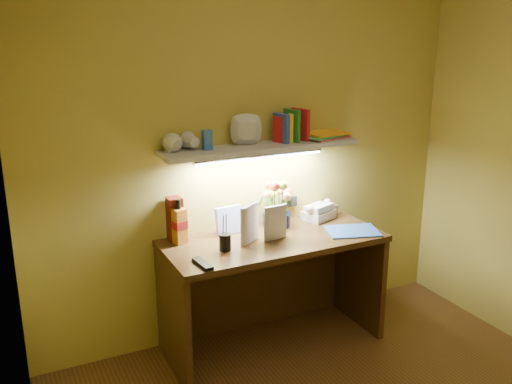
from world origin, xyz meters
The scene contains 13 objects.
desk centered at (0.00, 1.20, 0.38)m, with size 1.40×0.60×0.75m, color #36200E.
flower_bouquet centered at (0.12, 1.39, 0.91)m, with size 0.20×0.20×0.32m, color #070A34, non-canonical shape.
telephone centered at (0.45, 1.39, 0.81)m, with size 0.21×0.16×0.12m, color white, non-canonical shape.
desk_clock centered at (0.59, 1.41, 0.78)m, with size 0.07×0.03×0.07m, color #BDBDC1.
whisky_bottle centered at (-0.56, 1.38, 0.89)m, with size 0.08×0.08×0.28m, color #BB7121, non-canonical shape.
whisky_box centered at (-0.57, 1.44, 0.89)m, with size 0.09×0.09×0.28m, color #501508.
pen_cup centered at (-0.35, 1.15, 0.84)m, with size 0.07×0.07×0.17m, color black.
art_card centered at (-0.22, 1.40, 0.84)m, with size 0.18×0.04×0.18m, color white, non-canonical shape.
tv_remote centered at (-0.56, 1.00, 0.76)m, with size 0.05×0.18×0.02m, color black.
blue_folder centered at (0.51, 1.08, 0.75)m, with size 0.33×0.24×0.01m, color #3265B9.
desk_book_a centered at (-0.25, 1.15, 0.87)m, with size 0.18×0.02×0.25m, color beige.
desk_book_b centered at (-0.08, 1.17, 0.86)m, with size 0.16×0.02×0.22m, color silver.
wall_shelf centered at (0.01, 1.38, 1.33)m, with size 1.31×0.29×0.24m.
Camera 1 is at (-1.58, -1.77, 2.05)m, focal length 40.00 mm.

